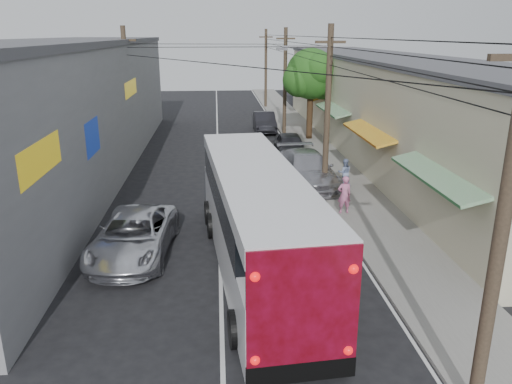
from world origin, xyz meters
TOP-DOWN VIEW (x-y plane):
  - ground at (0.00, 0.00)m, footprint 120.00×120.00m
  - sidewalk at (6.50, 20.00)m, footprint 3.00×80.00m
  - building_right at (10.99, 22.00)m, footprint 7.09×40.00m
  - building_left at (-8.50, 18.00)m, footprint 7.20×36.00m
  - utility_poles at (3.13, 20.33)m, footprint 11.80×45.28m
  - street_tree at (6.87, 26.02)m, footprint 4.40×4.00m
  - coach_bus at (1.19, 5.07)m, footprint 3.63×12.25m
  - jeepney at (-3.03, 6.42)m, footprint 2.94×5.66m
  - parked_suv at (4.60, 14.47)m, footprint 2.89×6.12m
  - parked_car_mid at (4.60, 20.53)m, footprint 1.87×4.56m
  - parked_car_far at (3.80, 29.51)m, footprint 1.63×4.67m
  - pedestrian_near at (5.40, 9.88)m, footprint 0.64×0.46m
  - pedestrian_far at (6.41, 13.82)m, footprint 0.73×0.59m

SIDE VIEW (x-z plane):
  - ground at x=0.00m, z-range 0.00..0.00m
  - sidewalk at x=6.50m, z-range 0.00..0.12m
  - jeepney at x=-3.03m, z-range 0.00..1.52m
  - parked_car_far at x=3.80m, z-range 0.00..1.54m
  - parked_car_mid at x=4.60m, z-range 0.00..1.55m
  - pedestrian_far at x=6.41m, z-range 0.12..1.54m
  - parked_suv at x=4.60m, z-range 0.00..1.73m
  - pedestrian_near at x=5.40m, z-range 0.12..1.78m
  - coach_bus at x=1.19m, z-range 0.06..3.54m
  - building_right at x=10.99m, z-range 0.03..6.28m
  - building_left at x=-8.50m, z-range 0.03..7.28m
  - utility_poles at x=3.13m, z-range 0.13..8.13m
  - street_tree at x=6.87m, z-range 1.37..7.97m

